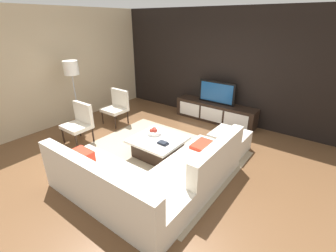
{
  "coord_description": "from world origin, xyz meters",
  "views": [
    {
      "loc": [
        2.52,
        -3.08,
        2.5
      ],
      "look_at": [
        -0.05,
        0.37,
        0.56
      ],
      "focal_mm": 25.29,
      "sensor_mm": 36.0,
      "label": 1
    }
  ],
  "objects_px": {
    "television": "(217,92)",
    "floor_lamp": "(71,72)",
    "sectional_couch": "(151,177)",
    "accent_chair_far": "(117,105)",
    "book_stack": "(163,143)",
    "media_console": "(215,112)",
    "coffee_table": "(158,146)",
    "ottoman": "(229,141)",
    "accent_chair_near": "(80,120)",
    "fruit_bowl": "(154,132)"
  },
  "relations": [
    {
      "from": "television",
      "to": "floor_lamp",
      "type": "relative_size",
      "value": 0.6
    },
    {
      "from": "sectional_couch",
      "to": "floor_lamp",
      "type": "relative_size",
      "value": 1.47
    },
    {
      "from": "accent_chair_far",
      "to": "book_stack",
      "type": "height_order",
      "value": "accent_chair_far"
    },
    {
      "from": "media_console",
      "to": "accent_chair_far",
      "type": "distance_m",
      "value": 2.59
    },
    {
      "from": "coffee_table",
      "to": "ottoman",
      "type": "xyz_separation_m",
      "value": [
        1.05,
        1.04,
        -0.0
      ]
    },
    {
      "from": "coffee_table",
      "to": "ottoman",
      "type": "height_order",
      "value": "ottoman"
    },
    {
      "from": "sectional_couch",
      "to": "accent_chair_near",
      "type": "height_order",
      "value": "accent_chair_near"
    },
    {
      "from": "sectional_couch",
      "to": "ottoman",
      "type": "distance_m",
      "value": 2.03
    },
    {
      "from": "coffee_table",
      "to": "ottoman",
      "type": "distance_m",
      "value": 1.48
    },
    {
      "from": "fruit_bowl",
      "to": "accent_chair_far",
      "type": "relative_size",
      "value": 0.32
    },
    {
      "from": "floor_lamp",
      "to": "media_console",
      "type": "bearing_deg",
      "value": 42.95
    },
    {
      "from": "television",
      "to": "media_console",
      "type": "bearing_deg",
      "value": -90.0
    },
    {
      "from": "media_console",
      "to": "ottoman",
      "type": "relative_size",
      "value": 3.09
    },
    {
      "from": "accent_chair_far",
      "to": "coffee_table",
      "type": "bearing_deg",
      "value": -8.51
    },
    {
      "from": "media_console",
      "to": "floor_lamp",
      "type": "distance_m",
      "value": 3.7
    },
    {
      "from": "accent_chair_far",
      "to": "book_stack",
      "type": "bearing_deg",
      "value": -9.47
    },
    {
      "from": "accent_chair_near",
      "to": "fruit_bowl",
      "type": "relative_size",
      "value": 3.11
    },
    {
      "from": "television",
      "to": "accent_chair_near",
      "type": "distance_m",
      "value": 3.4
    },
    {
      "from": "television",
      "to": "accent_chair_far",
      "type": "xyz_separation_m",
      "value": [
        -2.0,
        -1.62,
        -0.3
      ]
    },
    {
      "from": "coffee_table",
      "to": "accent_chair_near",
      "type": "xyz_separation_m",
      "value": [
        -1.76,
        -0.53,
        0.29
      ]
    },
    {
      "from": "floor_lamp",
      "to": "ottoman",
      "type": "height_order",
      "value": "floor_lamp"
    },
    {
      "from": "sectional_couch",
      "to": "media_console",
      "type": "bearing_deg",
      "value": 99.01
    },
    {
      "from": "television",
      "to": "sectional_couch",
      "type": "distance_m",
      "value": 3.31
    },
    {
      "from": "fruit_bowl",
      "to": "accent_chair_far",
      "type": "bearing_deg",
      "value": 161.53
    },
    {
      "from": "accent_chair_far",
      "to": "book_stack",
      "type": "xyz_separation_m",
      "value": [
        2.12,
        -0.79,
        -0.09
      ]
    },
    {
      "from": "ottoman",
      "to": "media_console",
      "type": "bearing_deg",
      "value": 127.13
    },
    {
      "from": "ottoman",
      "to": "book_stack",
      "type": "height_order",
      "value": "book_stack"
    },
    {
      "from": "media_console",
      "to": "ottoman",
      "type": "height_order",
      "value": "media_console"
    },
    {
      "from": "coffee_table",
      "to": "sectional_couch",
      "type": "bearing_deg",
      "value": -56.76
    },
    {
      "from": "coffee_table",
      "to": "accent_chair_near",
      "type": "distance_m",
      "value": 1.86
    },
    {
      "from": "ottoman",
      "to": "fruit_bowl",
      "type": "relative_size",
      "value": 2.5
    },
    {
      "from": "accent_chair_near",
      "to": "ottoman",
      "type": "bearing_deg",
      "value": 31.32
    },
    {
      "from": "television",
      "to": "accent_chair_far",
      "type": "bearing_deg",
      "value": -141.02
    },
    {
      "from": "sectional_couch",
      "to": "fruit_bowl",
      "type": "bearing_deg",
      "value": 127.52
    },
    {
      "from": "television",
      "to": "accent_chair_near",
      "type": "height_order",
      "value": "television"
    },
    {
      "from": "media_console",
      "to": "coffee_table",
      "type": "relative_size",
      "value": 2.25
    },
    {
      "from": "accent_chair_near",
      "to": "book_stack",
      "type": "bearing_deg",
      "value": 13.82
    },
    {
      "from": "coffee_table",
      "to": "floor_lamp",
      "type": "relative_size",
      "value": 0.58
    },
    {
      "from": "media_console",
      "to": "accent_chair_far",
      "type": "bearing_deg",
      "value": -141.03
    },
    {
      "from": "accent_chair_far",
      "to": "sectional_couch",
      "type": "bearing_deg",
      "value": -21.59
    },
    {
      "from": "sectional_couch",
      "to": "television",
      "type": "bearing_deg",
      "value": 99.01
    },
    {
      "from": "accent_chair_far",
      "to": "book_stack",
      "type": "distance_m",
      "value": 2.27
    },
    {
      "from": "television",
      "to": "accent_chair_far",
      "type": "height_order",
      "value": "television"
    },
    {
      "from": "sectional_couch",
      "to": "accent_chair_near",
      "type": "bearing_deg",
      "value": 170.3
    },
    {
      "from": "sectional_couch",
      "to": "fruit_bowl",
      "type": "height_order",
      "value": "sectional_couch"
    },
    {
      "from": "book_stack",
      "to": "floor_lamp",
      "type": "bearing_deg",
      "value": 179.61
    },
    {
      "from": "fruit_bowl",
      "to": "accent_chair_far",
      "type": "xyz_separation_m",
      "value": [
        -1.72,
        0.58,
        0.06
      ]
    },
    {
      "from": "fruit_bowl",
      "to": "floor_lamp",
      "type": "bearing_deg",
      "value": -175.03
    },
    {
      "from": "accent_chair_near",
      "to": "accent_chair_far",
      "type": "distance_m",
      "value": 1.21
    },
    {
      "from": "media_console",
      "to": "accent_chair_far",
      "type": "xyz_separation_m",
      "value": [
        -2.0,
        -1.62,
        0.24
      ]
    }
  ]
}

